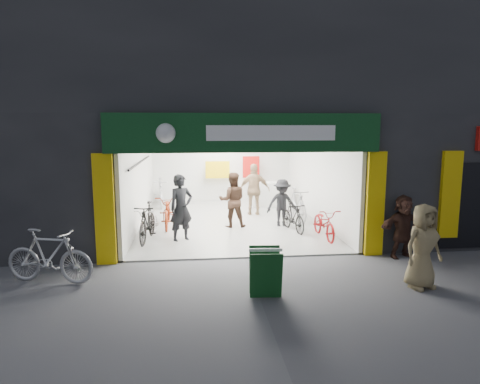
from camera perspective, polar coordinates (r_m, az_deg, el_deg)
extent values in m
plane|color=#56565B|center=(10.58, 0.56, -8.86)|extent=(60.00, 60.00, 0.00)
cube|color=#232326|center=(15.37, 2.15, 18.35)|extent=(16.00, 10.00, 4.50)
cube|color=#232326|center=(15.67, -22.19, 2.84)|extent=(5.00, 10.00, 3.50)
cube|color=#232326|center=(16.71, 19.32, 3.34)|extent=(6.00, 10.00, 3.50)
cube|color=#9E9E99|center=(14.41, -1.34, -3.95)|extent=(6.00, 8.00, 0.04)
cube|color=silver|center=(18.21, -2.48, 3.78)|extent=(6.00, 0.20, 3.20)
cube|color=silver|center=(14.20, -13.32, 2.09)|extent=(0.10, 8.00, 3.20)
cube|color=silver|center=(14.69, 10.18, 2.41)|extent=(0.10, 8.00, 3.20)
cube|color=white|center=(14.05, -1.39, 9.00)|extent=(6.00, 8.00, 0.10)
cube|color=black|center=(10.17, 0.52, 9.60)|extent=(6.00, 0.30, 0.30)
cube|color=#0B3413|center=(9.95, 0.67, 7.89)|extent=(6.40, 0.25, 0.90)
cube|color=white|center=(9.91, 4.24, 7.86)|extent=(3.00, 0.02, 0.35)
cube|color=yellow|center=(10.33, -17.61, -2.27)|extent=(0.45, 0.12, 2.60)
cube|color=yellow|center=(11.06, 17.57, -1.55)|extent=(0.45, 0.12, 2.60)
cube|color=yellow|center=(11.95, 26.21, -0.32)|extent=(0.50, 0.12, 2.20)
cylinder|color=black|center=(13.54, -13.15, 3.90)|extent=(0.06, 5.00, 0.06)
cube|color=silver|center=(16.99, 3.98, -0.35)|extent=(1.40, 0.60, 1.00)
cube|color=white|center=(11.26, -0.15, 8.67)|extent=(1.30, 0.35, 0.04)
cube|color=white|center=(13.06, -1.01, 8.70)|extent=(1.30, 0.35, 0.04)
cube|color=white|center=(14.85, -1.66, 8.73)|extent=(1.30, 0.35, 0.04)
cube|color=white|center=(16.64, -2.16, 8.74)|extent=(1.30, 0.35, 0.04)
imported|color=#BCBBC0|center=(12.73, -12.00, -3.98)|extent=(0.89, 1.72, 0.86)
imported|color=black|center=(12.20, -12.26, -3.97)|extent=(0.73, 1.88, 1.10)
imported|color=maroon|center=(13.80, -9.60, -2.51)|extent=(0.72, 2.01, 1.05)
imported|color=#B0B0B5|center=(17.20, -10.53, -0.12)|extent=(0.72, 1.94, 1.14)
imported|color=black|center=(13.13, 7.10, -3.31)|extent=(0.73, 1.60, 0.93)
imported|color=maroon|center=(12.48, 11.17, -4.11)|extent=(0.64, 1.73, 0.90)
imported|color=#A2A1A6|center=(14.60, 7.56, -1.67)|extent=(0.71, 1.93, 1.13)
imported|color=#B4B5BA|center=(9.68, -24.09, -7.80)|extent=(1.98, 1.03, 1.15)
imported|color=black|center=(11.97, -7.85, -2.17)|extent=(0.82, 0.73, 1.89)
imported|color=#372319|center=(13.47, -1.02, -1.11)|extent=(0.88, 0.69, 1.77)
imported|color=black|center=(13.61, 5.62, -1.53)|extent=(1.04, 0.66, 1.54)
imported|color=#9D7D5B|center=(15.23, 1.93, 0.26)|extent=(1.13, 0.55, 1.88)
imported|color=olive|center=(9.27, 23.20, -6.67)|extent=(0.95, 0.75, 1.71)
imported|color=#3A221A|center=(11.22, 20.90, -4.29)|extent=(1.51, 0.78, 1.56)
cube|color=#104119|center=(8.01, 3.53, -11.13)|extent=(0.61, 0.27, 0.90)
cube|color=#104119|center=(8.38, 3.29, -10.22)|extent=(0.61, 0.27, 0.90)
cube|color=white|center=(8.06, 3.44, -7.71)|extent=(0.63, 0.11, 0.05)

